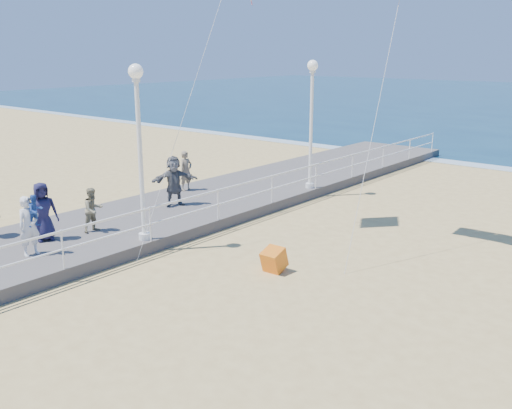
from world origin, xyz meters
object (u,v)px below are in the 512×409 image
Objects in this scene: woman_holding_toddler at (29,226)px; toddler_held at (35,211)px; spectator_1 at (93,210)px; spectator_6 at (186,171)px; spectator_5 at (174,181)px; lamp_post_far at (312,111)px; box_kite at (274,262)px; lamp_post_mid at (139,135)px; spectator_4 at (43,212)px.

toddler_held is (0.15, 0.15, 0.45)m from woman_holding_toddler.
spectator_6 reaches higher than spectator_1.
woman_holding_toddler is 1.86× the size of toddler_held.
spectator_5 is at bearing 6.51° from spectator_1.
lamp_post_far is at bearing 7.04° from spectator_5.
box_kite is (5.39, 4.08, -1.41)m from toddler_held.
spectator_1 is 0.87× the size of spectator_6.
lamp_post_far is 5.73× the size of toddler_held.
lamp_post_mid is 3.65m from toddler_held.
toddler_held is at bearing -140.69° from spectator_5.
toddler_held is 0.64× the size of spectator_1.
toddler_held is at bearing -46.05° from woman_holding_toddler.
spectator_1 reaches higher than box_kite.
spectator_1 is at bearing 10.27° from woman_holding_toddler.
lamp_post_mid reaches higher than spectator_6.
woman_holding_toddler is at bearing -163.14° from spectator_6.
box_kite is (4.14, 1.25, -3.36)m from lamp_post_mid.
toddler_held is 6.90m from box_kite.
woman_holding_toddler is 2.52m from spectator_1.
woman_holding_toddler is 1.34m from spectator_4.
spectator_4 reaches higher than spectator_6.
spectator_1 is at bearing -164.77° from lamp_post_mid.
lamp_post_mid is 3.07× the size of woman_holding_toddler.
spectator_1 is (-1.89, -9.51, -2.54)m from lamp_post_far.
lamp_post_mid is 3.20m from spectator_1.
box_kite is at bearing -53.70° from woman_holding_toddler.
toddler_held reaches higher than box_kite.
toddler_held reaches higher than spectator_1.
lamp_post_far is 11.50m from spectator_4.
woman_holding_toddler is at bearing -118.95° from spectator_4.
woman_holding_toddler is 0.95× the size of spectator_4.
spectator_1 is 6.10m from spectator_6.
toddler_held is 2.47m from spectator_1.
spectator_5 is at bearing 159.24° from box_kite.
spectator_5 is at bearing 7.25° from woman_holding_toddler.
lamp_post_far is at bearing -44.00° from spectator_6.
spectator_6 is (-2.33, 8.28, -0.03)m from woman_holding_toddler.
spectator_6 is (-2.48, 8.13, -0.48)m from toddler_held.
woman_holding_toddler is at bearing -145.19° from box_kite.
spectator_6 is at bearing 150.16° from box_kite.
spectator_4 reaches higher than spectator_1.
spectator_1 is (-0.49, 2.47, -0.14)m from woman_holding_toddler.
lamp_post_far reaches higher than toddler_held.
woman_holding_toddler is at bearing 133.95° from toddler_held.
lamp_post_far is 2.81× the size of spectator_5.
woman_holding_toddler is 0.92× the size of spectator_5.
spectator_4 is (-0.93, 0.96, 0.05)m from woman_holding_toddler.
lamp_post_far reaches higher than woman_holding_toddler.
lamp_post_mid reaches higher than spectator_5.
lamp_post_far is at bearing -11.07° from spectator_1.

